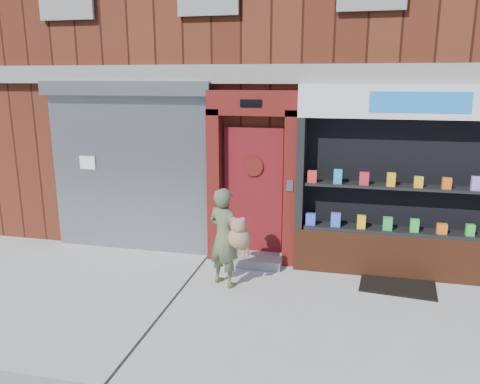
% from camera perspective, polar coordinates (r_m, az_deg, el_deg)
% --- Properties ---
extents(ground, '(80.00, 80.00, 0.00)m').
position_cam_1_polar(ground, '(6.46, 4.77, -14.86)').
color(ground, '#9E9E99').
rests_on(ground, ground).
extents(building, '(12.00, 8.16, 8.00)m').
position_cam_1_polar(building, '(11.68, 9.66, 18.02)').
color(building, '#4C1D11').
rests_on(building, ground).
extents(shutter_bay, '(3.10, 0.30, 3.04)m').
position_cam_1_polar(shutter_bay, '(8.55, -13.37, 4.14)').
color(shutter_bay, gray).
rests_on(shutter_bay, ground).
extents(red_door_bay, '(1.52, 0.58, 2.90)m').
position_cam_1_polar(red_door_bay, '(7.81, 1.51, 1.67)').
color(red_door_bay, '#5A120F').
rests_on(red_door_bay, ground).
extents(pharmacy_bay, '(3.50, 0.41, 3.00)m').
position_cam_1_polar(pharmacy_bay, '(7.70, 19.95, 0.01)').
color(pharmacy_bay, '#602C16').
rests_on(pharmacy_bay, ground).
extents(woman, '(0.74, 0.58, 1.52)m').
position_cam_1_polar(woman, '(7.04, -1.68, -5.51)').
color(woman, '#51603F').
rests_on(woman, ground).
extents(doormat, '(1.17, 0.87, 0.03)m').
position_cam_1_polar(doormat, '(7.66, 18.64, -10.70)').
color(doormat, black).
rests_on(doormat, ground).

